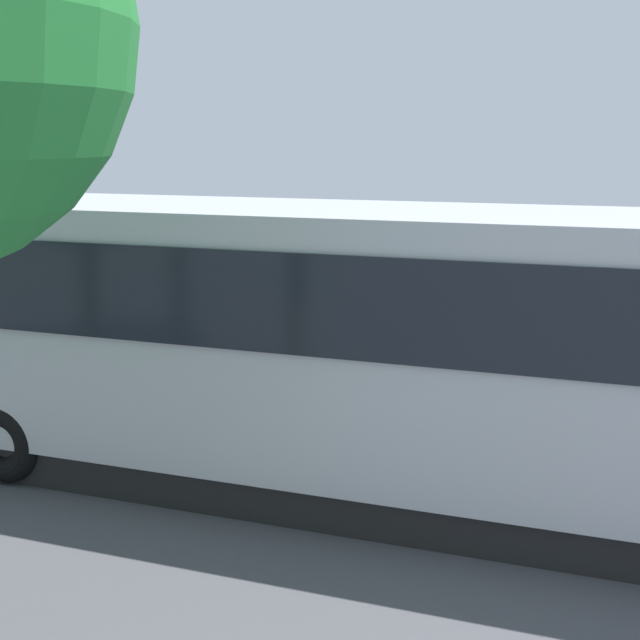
{
  "coord_description": "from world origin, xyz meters",
  "views": [
    {
      "loc": [
        -4.16,
        13.26,
        3.99
      ],
      "look_at": [
        0.13,
        0.16,
        1.1
      ],
      "focal_mm": 48.81,
      "sensor_mm": 36.0,
      "label": 1
    }
  ],
  "objects_px": {
    "spectator_far_right": "(275,343)",
    "stunt_motorcycle": "(160,293)",
    "tour_bus": "(360,353)",
    "spectator_centre": "(412,351)",
    "spectator_right": "(342,345)",
    "spectator_far_left": "(587,362)",
    "parked_motorcycle_silver": "(170,380)",
    "spectator_left": "(492,353)"
  },
  "relations": [
    {
      "from": "tour_bus",
      "to": "parked_motorcycle_silver",
      "type": "distance_m",
      "value": 4.21
    },
    {
      "from": "spectator_centre",
      "to": "spectator_right",
      "type": "relative_size",
      "value": 1.01
    },
    {
      "from": "spectator_far_left",
      "to": "spectator_right",
      "type": "height_order",
      "value": "spectator_far_left"
    },
    {
      "from": "spectator_centre",
      "to": "spectator_far_right",
      "type": "xyz_separation_m",
      "value": [
        2.07,
        0.09,
        -0.0
      ]
    },
    {
      "from": "spectator_far_right",
      "to": "stunt_motorcycle",
      "type": "bearing_deg",
      "value": -40.05
    },
    {
      "from": "spectator_far_right",
      "to": "stunt_motorcycle",
      "type": "distance_m",
      "value": 4.61
    },
    {
      "from": "tour_bus",
      "to": "spectator_centre",
      "type": "height_order",
      "value": "tour_bus"
    },
    {
      "from": "parked_motorcycle_silver",
      "to": "stunt_motorcycle",
      "type": "xyz_separation_m",
      "value": [
        2.13,
        -3.67,
        0.58
      ]
    },
    {
      "from": "tour_bus",
      "to": "stunt_motorcycle",
      "type": "distance_m",
      "value": 8.04
    },
    {
      "from": "spectator_far_left",
      "to": "spectator_centre",
      "type": "relative_size",
      "value": 1.04
    },
    {
      "from": "tour_bus",
      "to": "spectator_right",
      "type": "bearing_deg",
      "value": -69.71
    },
    {
      "from": "tour_bus",
      "to": "spectator_far_left",
      "type": "bearing_deg",
      "value": -130.11
    },
    {
      "from": "spectator_far_left",
      "to": "spectator_centre",
      "type": "distance_m",
      "value": 2.4
    },
    {
      "from": "spectator_right",
      "to": "parked_motorcycle_silver",
      "type": "height_order",
      "value": "spectator_right"
    },
    {
      "from": "spectator_left",
      "to": "spectator_far_right",
      "type": "height_order",
      "value": "spectator_left"
    },
    {
      "from": "tour_bus",
      "to": "spectator_right",
      "type": "distance_m",
      "value": 3.22
    },
    {
      "from": "spectator_right",
      "to": "spectator_far_left",
      "type": "bearing_deg",
      "value": 178.07
    },
    {
      "from": "spectator_far_left",
      "to": "parked_motorcycle_silver",
      "type": "relative_size",
      "value": 0.85
    },
    {
      "from": "tour_bus",
      "to": "spectator_far_right",
      "type": "distance_m",
      "value": 3.52
    },
    {
      "from": "spectator_centre",
      "to": "stunt_motorcycle",
      "type": "relative_size",
      "value": 0.87
    },
    {
      "from": "spectator_far_left",
      "to": "spectator_centre",
      "type": "bearing_deg",
      "value": -0.33
    },
    {
      "from": "spectator_far_right",
      "to": "parked_motorcycle_silver",
      "type": "xyz_separation_m",
      "value": [
        1.4,
        0.7,
        -0.51
      ]
    },
    {
      "from": "tour_bus",
      "to": "spectator_centre",
      "type": "bearing_deg",
      "value": -89.83
    },
    {
      "from": "spectator_far_left",
      "to": "spectator_right",
      "type": "bearing_deg",
      "value": -1.93
    },
    {
      "from": "spectator_centre",
      "to": "parked_motorcycle_silver",
      "type": "height_order",
      "value": "spectator_centre"
    },
    {
      "from": "spectator_far_left",
      "to": "stunt_motorcycle",
      "type": "relative_size",
      "value": 0.91
    },
    {
      "from": "spectator_far_left",
      "to": "parked_motorcycle_silver",
      "type": "xyz_separation_m",
      "value": [
        5.87,
        0.78,
        -0.56
      ]
    },
    {
      "from": "spectator_left",
      "to": "stunt_motorcycle",
      "type": "distance_m",
      "value": 7.31
    },
    {
      "from": "spectator_far_left",
      "to": "spectator_far_right",
      "type": "xyz_separation_m",
      "value": [
        4.47,
        0.08,
        -0.05
      ]
    },
    {
      "from": "tour_bus",
      "to": "spectator_right",
      "type": "relative_size",
      "value": 6.95
    },
    {
      "from": "spectator_centre",
      "to": "parked_motorcycle_silver",
      "type": "bearing_deg",
      "value": 12.89
    },
    {
      "from": "spectator_far_right",
      "to": "spectator_right",
      "type": "bearing_deg",
      "value": -168.86
    },
    {
      "from": "spectator_centre",
      "to": "spectator_right",
      "type": "distance_m",
      "value": 1.09
    },
    {
      "from": "stunt_motorcycle",
      "to": "spectator_far_left",
      "type": "bearing_deg",
      "value": 160.13
    },
    {
      "from": "spectator_left",
      "to": "spectator_right",
      "type": "bearing_deg",
      "value": -2.3
    },
    {
      "from": "stunt_motorcycle",
      "to": "spectator_far_right",
      "type": "bearing_deg",
      "value": 139.95
    },
    {
      "from": "spectator_far_right",
      "to": "spectator_centre",
      "type": "bearing_deg",
      "value": -177.5
    },
    {
      "from": "tour_bus",
      "to": "spectator_far_left",
      "type": "distance_m",
      "value": 3.76
    },
    {
      "from": "tour_bus",
      "to": "spectator_centre",
      "type": "distance_m",
      "value": 2.92
    },
    {
      "from": "tour_bus",
      "to": "spectator_far_right",
      "type": "relative_size",
      "value": 6.88
    },
    {
      "from": "spectator_far_left",
      "to": "spectator_far_right",
      "type": "distance_m",
      "value": 4.47
    },
    {
      "from": "spectator_far_left",
      "to": "stunt_motorcycle",
      "type": "distance_m",
      "value": 8.5
    }
  ]
}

